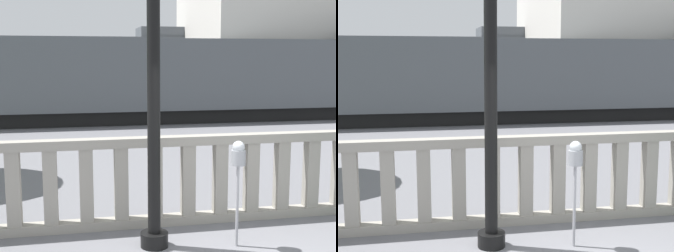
# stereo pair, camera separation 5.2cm
# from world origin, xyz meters

# --- Properties ---
(balustrade) EXTENTS (16.71, 0.24, 1.38)m
(balustrade) POSITION_xyz_m (0.00, 2.43, 0.69)
(balustrade) COLOR gray
(balustrade) RESTS_ON ground
(parking_meter) EXTENTS (0.20, 0.20, 1.47)m
(parking_meter) POSITION_xyz_m (0.18, 1.42, 1.20)
(parking_meter) COLOR #99999E
(parking_meter) RESTS_ON ground
(train_near) EXTENTS (19.56, 2.72, 3.87)m
(train_near) POSITION_xyz_m (3.53, 14.17, 1.74)
(train_near) COLOR black
(train_near) RESTS_ON ground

